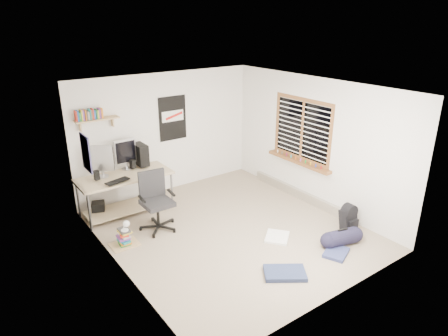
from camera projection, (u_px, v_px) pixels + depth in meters
floor at (230, 230)px, 7.05m from camera, size 4.00×4.50×0.01m
ceiling at (231, 88)px, 6.15m from camera, size 4.00×4.50×0.01m
back_wall at (166, 133)px, 8.31m from camera, size 4.00×0.01×2.50m
left_wall at (114, 193)px, 5.50m from camera, size 0.01×4.50×2.50m
right_wall at (314, 143)px, 7.69m from camera, size 0.01×4.50×2.50m
desk at (126, 195)px, 7.56m from camera, size 1.88×1.26×0.79m
monitor_left at (102, 163)px, 7.26m from camera, size 0.43×0.33×0.49m
monitor_right at (126, 156)px, 7.63m from camera, size 0.43×0.12×0.47m
pc_tower at (141, 154)px, 7.81m from camera, size 0.19×0.40×0.42m
keyboard at (118, 181)px, 7.06m from camera, size 0.46×0.25×0.02m
speaker_left at (97, 175)px, 7.12m from camera, size 0.09×0.09×0.17m
speaker_right at (133, 164)px, 7.66m from camera, size 0.11×0.11×0.18m
office_chair at (157, 204)px, 6.92m from camera, size 0.76×0.76×1.05m
wall_shelf at (97, 119)px, 7.24m from camera, size 0.80×0.22×0.24m
poster_back_wall at (173, 118)px, 8.26m from camera, size 0.62×0.03×0.92m
poster_left_wall at (86, 153)px, 6.34m from camera, size 0.02×0.42×0.60m
window at (302, 130)px, 7.81m from camera, size 0.10×1.50×1.26m
baseboard_heater at (297, 193)px, 8.30m from camera, size 0.08×2.50×0.18m
backpack at (348, 219)px, 7.00m from camera, size 0.30×0.25×0.38m
duffel_bag at (342, 237)px, 6.55m from camera, size 0.33×0.33×0.53m
tshirt at (277, 237)px, 6.78m from camera, size 0.58×0.57×0.04m
jeans_a at (285, 273)px, 5.82m from camera, size 0.71×0.66×0.07m
jeans_b at (336, 253)px, 6.33m from camera, size 0.53×0.47×0.05m
book_stack at (124, 237)px, 6.54m from camera, size 0.42×0.35×0.28m
desk_lamp at (124, 225)px, 6.45m from camera, size 0.15×0.22×0.20m
subwoofer at (98, 209)px, 7.51m from camera, size 0.30×0.30×0.26m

